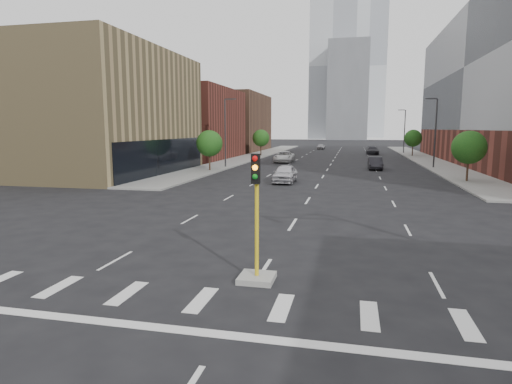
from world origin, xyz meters
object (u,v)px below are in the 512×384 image
(car_mid_right, at_px, (375,163))
(car_far_left, at_px, (284,157))
(median_traffic_signal, at_px, (257,254))
(car_deep_right, at_px, (372,150))
(car_distant, at_px, (321,147))
(car_near_left, at_px, (285,174))

(car_mid_right, height_order, car_far_left, car_far_left)
(median_traffic_signal, xyz_separation_m, car_deep_right, (6.95, 75.68, -0.16))
(car_far_left, xyz_separation_m, car_deep_right, (14.18, 24.05, -0.03))
(median_traffic_signal, distance_m, car_distant, 94.62)
(car_mid_right, bearing_deg, median_traffic_signal, -99.33)
(car_far_left, xyz_separation_m, car_distant, (2.47, 42.88, -0.15))
(car_mid_right, xyz_separation_m, car_deep_right, (1.02, 32.84, 0.03))
(car_distant, bearing_deg, car_near_left, -82.43)
(car_near_left, bearing_deg, car_far_left, 99.27)
(car_deep_right, xyz_separation_m, car_distant, (-11.70, 18.83, -0.12))
(car_near_left, bearing_deg, median_traffic_signal, -83.04)
(median_traffic_signal, bearing_deg, car_deep_right, 84.75)
(car_mid_right, bearing_deg, car_near_left, -121.74)
(median_traffic_signal, distance_m, car_deep_right, 76.00)
(median_traffic_signal, height_order, car_mid_right, median_traffic_signal)
(median_traffic_signal, bearing_deg, car_far_left, 97.96)
(car_deep_right, height_order, car_distant, car_deep_right)
(car_mid_right, relative_size, car_deep_right, 0.85)
(car_far_left, bearing_deg, car_near_left, -83.43)
(car_far_left, bearing_deg, car_deep_right, 56.88)
(car_deep_right, distance_m, car_distant, 22.17)
(car_mid_right, distance_m, car_deep_right, 32.86)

